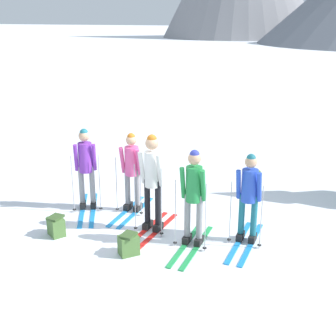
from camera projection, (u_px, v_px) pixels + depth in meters
The scene contains 8 objects.
ground_plane at pixel (152, 223), 8.86m from camera, with size 400.00×400.00×0.00m, color white.
skier_in_purple at pixel (86, 166), 9.24m from camera, with size 1.17×1.67×1.72m.
skier_in_pink at pixel (132, 170), 9.15m from camera, with size 0.61×1.65×1.65m.
skier_in_white at pixel (152, 178), 8.24m from camera, with size 0.61×1.79×1.86m.
skier_in_green at pixel (194, 194), 7.74m from camera, with size 0.61×1.71×1.74m.
skier_in_blue at pixel (249, 194), 7.87m from camera, with size 0.61×1.71×1.63m.
backpack_on_snow_front at pixel (129, 244), 7.64m from camera, with size 0.39×0.40×0.38m.
backpack_on_snow_beside at pixel (56, 226), 8.31m from camera, with size 0.40×0.37×0.38m.
Camera 1 is at (3.70, -7.17, 3.82)m, focal length 48.51 mm.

